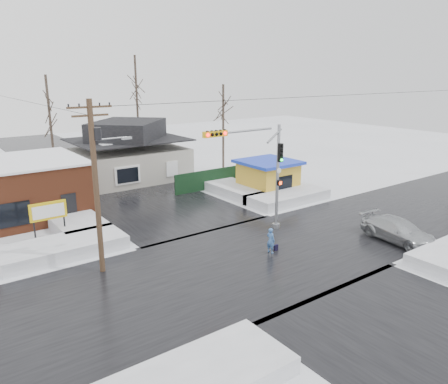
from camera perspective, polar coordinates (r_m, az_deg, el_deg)
ground at (r=25.38m, az=4.74°, el=-8.40°), size 120.00×120.00×0.00m
road_ns at (r=25.38m, az=4.74°, el=-8.38°), size 10.00×120.00×0.02m
road_ew at (r=25.38m, az=4.74°, el=-8.38°), size 120.00×10.00×0.02m
snowbank_nw at (r=27.09m, az=-20.29°, el=-6.86°), size 7.00×3.00×0.80m
snowbank_ne at (r=35.87m, az=8.32°, el=-0.65°), size 7.00×3.00×0.80m
snowbank_sw at (r=15.71m, az=-4.16°, el=-23.59°), size 7.00×3.00×0.70m
snowbank_nside_w at (r=32.13m, az=-19.43°, el=-3.30°), size 3.00×8.00×0.80m
snowbank_nside_e at (r=38.24m, az=0.93°, el=0.53°), size 3.00×8.00×0.80m
traffic_signal at (r=27.65m, az=4.74°, el=3.50°), size 6.05×0.68×7.00m
utility_pole at (r=22.79m, az=-16.29°, el=1.82°), size 3.15×0.44×9.00m
marquee_sign at (r=28.88m, az=-21.98°, el=-2.45°), size 2.20×0.21×2.55m
house at (r=43.74m, az=-12.35°, el=5.05°), size 10.40×8.40×5.76m
kiosk at (r=38.03m, az=5.77°, el=2.02°), size 4.60×4.60×2.88m
fence at (r=39.40m, az=-1.41°, el=1.72°), size 8.00×0.12×1.80m
tree_far_left at (r=44.95m, az=-22.04°, el=11.43°), size 3.00×3.00×10.00m
tree_far_mid at (r=50.20m, az=-11.44°, el=14.35°), size 3.00×3.00×12.00m
tree_far_right at (r=46.46m, az=-0.10°, el=11.63°), size 3.00×3.00×9.00m
pedestrian at (r=25.64m, az=6.12°, el=-6.34°), size 0.44×0.60×1.52m
car at (r=29.27m, az=21.76°, el=-4.70°), size 2.43×5.07×1.43m
shopping_bag at (r=26.21m, az=6.80°, el=-7.25°), size 0.29×0.14×0.35m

